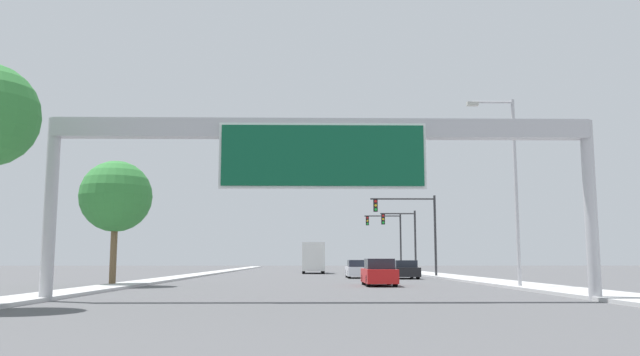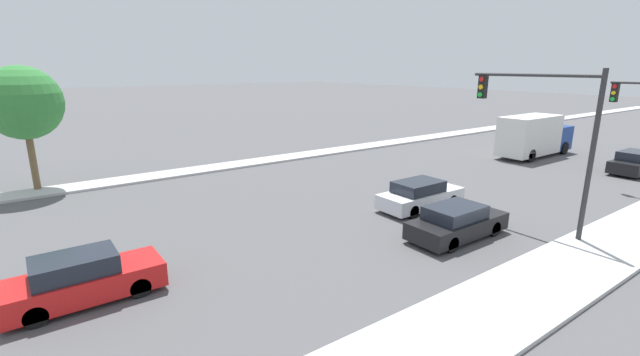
{
  "view_description": "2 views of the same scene",
  "coord_description": "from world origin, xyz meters",
  "px_view_note": "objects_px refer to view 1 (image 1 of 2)",
  "views": [
    {
      "loc": [
        -0.51,
        -4.86,
        1.48
      ],
      "look_at": [
        0.0,
        23.23,
        5.16
      ],
      "focal_mm": 35.0,
      "sensor_mm": 36.0,
      "label": 1
    },
    {
      "loc": [
        17.26,
        29.9,
        6.98
      ],
      "look_at": [
        1.38,
        41.36,
        1.86
      ],
      "focal_mm": 24.0,
      "sensor_mm": 36.0,
      "label": 2
    }
  ],
  "objects_px": {
    "car_mid_right": "(378,267)",
    "car_mid_left": "(358,269)",
    "sign_gantry": "(323,151)",
    "car_near_right": "(379,273)",
    "palm_tree_background": "(116,197)",
    "traffic_light_mid_block": "(404,232)",
    "traffic_light_far_intersection": "(390,233)",
    "traffic_light_near_intersection": "(415,221)",
    "truck_box_primary": "(313,258)",
    "car_far_left": "(404,270)",
    "street_lamp_right": "(510,177)"
  },
  "relations": [
    {
      "from": "car_mid_left",
      "to": "palm_tree_background",
      "type": "xyz_separation_m",
      "value": [
        -14.97,
        -15.51,
        4.34
      ]
    },
    {
      "from": "car_far_left",
      "to": "car_mid_left",
      "type": "bearing_deg",
      "value": 153.92
    },
    {
      "from": "car_far_left",
      "to": "palm_tree_background",
      "type": "xyz_separation_m",
      "value": [
        -18.47,
        -13.8,
        4.35
      ]
    },
    {
      "from": "traffic_light_far_intersection",
      "to": "car_near_right",
      "type": "bearing_deg",
      "value": -98.4
    },
    {
      "from": "truck_box_primary",
      "to": "traffic_light_far_intersection",
      "type": "height_order",
      "value": "traffic_light_far_intersection"
    },
    {
      "from": "sign_gantry",
      "to": "traffic_light_mid_block",
      "type": "relative_size",
      "value": 3.18
    },
    {
      "from": "traffic_light_near_intersection",
      "to": "palm_tree_background",
      "type": "xyz_separation_m",
      "value": [
        -20.01,
        -17.45,
        0.3
      ]
    },
    {
      "from": "car_mid_left",
      "to": "traffic_light_mid_block",
      "type": "height_order",
      "value": "traffic_light_mid_block"
    },
    {
      "from": "truck_box_primary",
      "to": "traffic_light_near_intersection",
      "type": "height_order",
      "value": "traffic_light_near_intersection"
    },
    {
      "from": "car_mid_left",
      "to": "traffic_light_far_intersection",
      "type": "distance_m",
      "value": 22.94
    },
    {
      "from": "car_near_right",
      "to": "street_lamp_right",
      "type": "xyz_separation_m",
      "value": [
        6.58,
        -3.6,
        5.05
      ]
    },
    {
      "from": "traffic_light_far_intersection",
      "to": "palm_tree_background",
      "type": "relative_size",
      "value": 0.97
    },
    {
      "from": "car_mid_left",
      "to": "street_lamp_right",
      "type": "bearing_deg",
      "value": -70.63
    },
    {
      "from": "car_mid_right",
      "to": "truck_box_primary",
      "type": "bearing_deg",
      "value": -178.77
    },
    {
      "from": "car_near_right",
      "to": "traffic_light_far_intersection",
      "type": "height_order",
      "value": "traffic_light_far_intersection"
    },
    {
      "from": "car_near_right",
      "to": "street_lamp_right",
      "type": "relative_size",
      "value": 0.44
    },
    {
      "from": "sign_gantry",
      "to": "car_mid_right",
      "type": "height_order",
      "value": "sign_gantry"
    },
    {
      "from": "car_mid_left",
      "to": "car_near_right",
      "type": "distance_m",
      "value": 15.12
    },
    {
      "from": "car_near_right",
      "to": "traffic_light_far_intersection",
      "type": "xyz_separation_m",
      "value": [
        5.47,
        37.05,
        3.86
      ]
    },
    {
      "from": "car_near_right",
      "to": "car_mid_right",
      "type": "bearing_deg",
      "value": 83.85
    },
    {
      "from": "sign_gantry",
      "to": "car_far_left",
      "type": "xyz_separation_m",
      "value": [
        7.0,
        26.44,
        -4.81
      ]
    },
    {
      "from": "sign_gantry",
      "to": "traffic_light_near_intersection",
      "type": "relative_size",
      "value": 2.94
    },
    {
      "from": "traffic_light_far_intersection",
      "to": "palm_tree_background",
      "type": "distance_m",
      "value": 42.67
    },
    {
      "from": "sign_gantry",
      "to": "car_near_right",
      "type": "relative_size",
      "value": 4.6
    },
    {
      "from": "traffic_light_near_intersection",
      "to": "traffic_light_far_intersection",
      "type": "height_order",
      "value": "traffic_light_near_intersection"
    },
    {
      "from": "traffic_light_near_intersection",
      "to": "traffic_light_far_intersection",
      "type": "bearing_deg",
      "value": 88.75
    },
    {
      "from": "truck_box_primary",
      "to": "traffic_light_near_intersection",
      "type": "xyz_separation_m",
      "value": [
        8.53,
        -15.27,
        3.07
      ]
    },
    {
      "from": "car_near_right",
      "to": "traffic_light_mid_block",
      "type": "distance_m",
      "value": 27.86
    },
    {
      "from": "traffic_light_near_intersection",
      "to": "sign_gantry",
      "type": "bearing_deg",
      "value": -105.84
    },
    {
      "from": "car_near_right",
      "to": "palm_tree_background",
      "type": "distance_m",
      "value": 15.58
    },
    {
      "from": "car_mid_right",
      "to": "traffic_light_near_intersection",
      "type": "xyz_separation_m",
      "value": [
        1.53,
        -15.42,
        4.01
      ]
    },
    {
      "from": "car_mid_right",
      "to": "street_lamp_right",
      "type": "xyz_separation_m",
      "value": [
        3.08,
        -36.07,
        5.05
      ]
    },
    {
      "from": "sign_gantry",
      "to": "car_mid_left",
      "type": "distance_m",
      "value": 28.77
    },
    {
      "from": "car_mid_left",
      "to": "truck_box_primary",
      "type": "xyz_separation_m",
      "value": [
        -3.5,
        17.2,
        0.97
      ]
    },
    {
      "from": "car_near_right",
      "to": "traffic_light_mid_block",
      "type": "relative_size",
      "value": 0.69
    },
    {
      "from": "sign_gantry",
      "to": "traffic_light_mid_block",
      "type": "xyz_separation_m",
      "value": [
        9.16,
        40.09,
        -1.24
      ]
    },
    {
      "from": "car_mid_right",
      "to": "traffic_light_far_intersection",
      "type": "xyz_separation_m",
      "value": [
        1.97,
        4.58,
        3.86
      ]
    },
    {
      "from": "car_mid_right",
      "to": "car_near_right",
      "type": "height_order",
      "value": "car_near_right"
    },
    {
      "from": "car_mid_right",
      "to": "car_far_left",
      "type": "distance_m",
      "value": 19.06
    },
    {
      "from": "truck_box_primary",
      "to": "traffic_light_mid_block",
      "type": "relative_size",
      "value": 1.21
    },
    {
      "from": "car_mid_left",
      "to": "car_near_right",
      "type": "relative_size",
      "value": 1.05
    },
    {
      "from": "traffic_light_mid_block",
      "to": "palm_tree_background",
      "type": "distance_m",
      "value": 34.35
    },
    {
      "from": "traffic_light_mid_block",
      "to": "car_mid_right",
      "type": "bearing_deg",
      "value": 111.76
    },
    {
      "from": "car_mid_right",
      "to": "traffic_light_far_intersection",
      "type": "height_order",
      "value": "traffic_light_far_intersection"
    },
    {
      "from": "truck_box_primary",
      "to": "palm_tree_background",
      "type": "xyz_separation_m",
      "value": [
        -11.47,
        -32.72,
        3.37
      ]
    },
    {
      "from": "sign_gantry",
      "to": "car_far_left",
      "type": "distance_m",
      "value": 27.77
    },
    {
      "from": "sign_gantry",
      "to": "traffic_light_near_intersection",
      "type": "xyz_separation_m",
      "value": [
        8.53,
        30.09,
        -0.76
      ]
    },
    {
      "from": "car_far_left",
      "to": "palm_tree_background",
      "type": "relative_size",
      "value": 0.65
    },
    {
      "from": "car_far_left",
      "to": "truck_box_primary",
      "type": "bearing_deg",
      "value": 110.31
    },
    {
      "from": "car_mid_right",
      "to": "car_mid_left",
      "type": "height_order",
      "value": "car_mid_right"
    }
  ]
}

